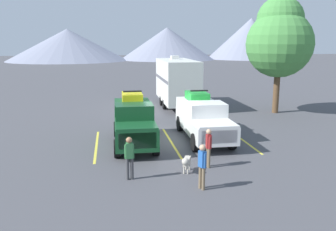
# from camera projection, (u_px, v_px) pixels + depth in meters

# --- Properties ---
(ground_plane) EXTENTS (240.00, 240.00, 0.00)m
(ground_plane) POSITION_uv_depth(u_px,v_px,m) (170.00, 140.00, 18.50)
(ground_plane) COLOR #47474C
(pickup_truck_a) EXTENTS (2.09, 5.27, 2.63)m
(pickup_truck_a) POSITION_uv_depth(u_px,v_px,m) (134.00, 121.00, 17.52)
(pickup_truck_a) COLOR #144723
(pickup_truck_a) RESTS_ON ground
(pickup_truck_b) EXTENTS (2.15, 5.83, 2.50)m
(pickup_truck_b) POSITION_uv_depth(u_px,v_px,m) (202.00, 117.00, 18.62)
(pickup_truck_b) COLOR white
(pickup_truck_b) RESTS_ON ground
(lot_stripe_a) EXTENTS (0.12, 5.50, 0.01)m
(lot_stripe_a) POSITION_uv_depth(u_px,v_px,m) (96.00, 145.00, 17.47)
(lot_stripe_a) COLOR gold
(lot_stripe_a) RESTS_ON ground
(lot_stripe_b) EXTENTS (0.12, 5.50, 0.01)m
(lot_stripe_b) POSITION_uv_depth(u_px,v_px,m) (171.00, 142.00, 18.08)
(lot_stripe_b) COLOR gold
(lot_stripe_b) RESTS_ON ground
(lot_stripe_c) EXTENTS (0.12, 5.50, 0.01)m
(lot_stripe_c) POSITION_uv_depth(u_px,v_px,m) (241.00, 139.00, 18.69)
(lot_stripe_c) COLOR gold
(lot_stripe_c) RESTS_ON ground
(camper_trailer_a) EXTENTS (2.54, 8.09, 4.02)m
(camper_trailer_a) POSITION_uv_depth(u_px,v_px,m) (177.00, 80.00, 27.42)
(camper_trailer_a) COLOR silver
(camper_trailer_a) RESTS_ON ground
(person_a) EXTENTS (0.37, 0.23, 1.66)m
(person_a) POSITION_uv_depth(u_px,v_px,m) (129.00, 155.00, 12.98)
(person_a) COLOR #3F3F42
(person_a) RESTS_ON ground
(person_b) EXTENTS (0.22, 0.36, 1.63)m
(person_b) POSITION_uv_depth(u_px,v_px,m) (209.00, 145.00, 14.28)
(person_b) COLOR #726047
(person_b) RESTS_ON ground
(person_c) EXTENTS (0.27, 0.34, 1.64)m
(person_c) POSITION_uv_depth(u_px,v_px,m) (202.00, 164.00, 12.12)
(person_c) COLOR #726047
(person_c) RESTS_ON ground
(dog) EXTENTS (0.50, 0.87, 0.69)m
(dog) POSITION_uv_depth(u_px,v_px,m) (186.00, 162.00, 13.73)
(dog) COLOR beige
(dog) RESTS_ON ground
(tree_a) EXTENTS (4.71, 4.71, 8.24)m
(tree_a) POSITION_uv_depth(u_px,v_px,m) (280.00, 38.00, 24.55)
(tree_a) COLOR brown
(tree_a) RESTS_ON ground
(mountain_ridge) EXTENTS (129.55, 39.09, 12.10)m
(mountain_ridge) POSITION_uv_depth(u_px,v_px,m) (84.00, 43.00, 94.58)
(mountain_ridge) COLOR gray
(mountain_ridge) RESTS_ON ground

